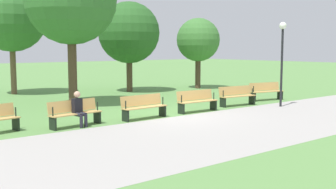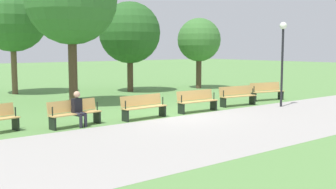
# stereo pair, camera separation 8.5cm
# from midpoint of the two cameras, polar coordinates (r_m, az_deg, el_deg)

# --- Properties ---
(ground_plane) EXTENTS (120.00, 120.00, 0.00)m
(ground_plane) POSITION_cam_midpoint_polar(r_m,az_deg,el_deg) (16.54, 0.53, -2.85)
(ground_plane) COLOR #5B8C47
(path_paving) EXTENTS (28.24, 5.68, 0.01)m
(path_paving) POSITION_cam_midpoint_polar(r_m,az_deg,el_deg) (14.31, 8.57, -4.37)
(path_paving) COLOR #A39E99
(path_paving) RESTS_ON ground
(bench_0) EXTENTS (1.93, 0.83, 0.89)m
(bench_0) POSITION_cam_midpoint_polar(r_m,az_deg,el_deg) (21.81, 13.04, 0.49)
(bench_0) COLOR tan
(bench_0) RESTS_ON ground
(bench_1) EXTENTS (1.92, 0.69, 0.89)m
(bench_1) POSITION_cam_midpoint_polar(r_m,az_deg,el_deg) (19.50, 9.18, -0.11)
(bench_1) COLOR tan
(bench_1) RESTS_ON ground
(bench_2) EXTENTS (1.89, 0.55, 0.89)m
(bench_2) POSITION_cam_midpoint_polar(r_m,az_deg,el_deg) (17.43, 3.77, -0.81)
(bench_2) COLOR tan
(bench_2) RESTS_ON ground
(bench_3) EXTENTS (1.89, 0.55, 0.89)m
(bench_3) POSITION_cam_midpoint_polar(r_m,az_deg,el_deg) (15.73, -3.50, -1.58)
(bench_3) COLOR tan
(bench_3) RESTS_ON ground
(bench_4) EXTENTS (1.92, 0.69, 0.89)m
(bench_4) POSITION_cam_midpoint_polar(r_m,az_deg,el_deg) (14.53, -12.70, -2.39)
(bench_4) COLOR tan
(bench_4) RESTS_ON ground
(person_seated) EXTENTS (0.37, 0.55, 1.20)m
(person_seated) POSITION_cam_midpoint_polar(r_m,az_deg,el_deg) (14.43, -12.17, -1.80)
(person_seated) COLOR black
(person_seated) RESTS_ON ground
(tree_0) EXTENTS (2.79, 2.79, 4.55)m
(tree_0) POSITION_cam_midpoint_polar(r_m,az_deg,el_deg) (27.43, 4.02, 7.36)
(tree_0) COLOR #4C3828
(tree_0) RESTS_ON ground
(tree_1) EXTENTS (3.67, 3.67, 5.38)m
(tree_1) POSITION_cam_midpoint_polar(r_m,az_deg,el_deg) (25.42, -5.40, 8.33)
(tree_1) COLOR #4C3828
(tree_1) RESTS_ON ground
(tree_2) EXTENTS (3.99, 3.99, 6.40)m
(tree_2) POSITION_cam_midpoint_polar(r_m,az_deg,el_deg) (25.57, -20.59, 9.88)
(tree_2) COLOR brown
(tree_2) RESTS_ON ground
(lamp_post) EXTENTS (0.32, 0.32, 3.78)m
(lamp_post) POSITION_cam_midpoint_polar(r_m,az_deg,el_deg) (19.50, 15.11, 6.16)
(lamp_post) COLOR black
(lamp_post) RESTS_ON ground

